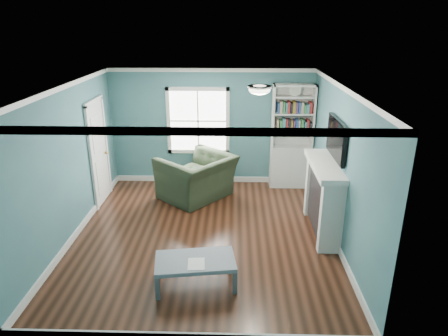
{
  "coord_description": "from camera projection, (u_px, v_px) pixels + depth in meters",
  "views": [
    {
      "loc": [
        0.52,
        -6.18,
        3.57
      ],
      "look_at": [
        0.34,
        0.4,
        1.12
      ],
      "focal_mm": 32.0,
      "sensor_mm": 36.0,
      "label": 1
    }
  ],
  "objects": [
    {
      "name": "trim",
      "position": [
        203.0,
        169.0,
        6.61
      ],
      "size": [
        4.5,
        5.0,
        2.6
      ],
      "color": "white",
      "rests_on": "ground"
    },
    {
      "name": "recliner",
      "position": [
        197.0,
        170.0,
        8.34
      ],
      "size": [
        1.6,
        1.65,
        1.22
      ],
      "primitive_type": "imported",
      "rotation": [
        0.0,
        0.0,
        -2.28
      ],
      "color": "black",
      "rests_on": "ground"
    },
    {
      "name": "fireplace",
      "position": [
        323.0,
        199.0,
        6.95
      ],
      "size": [
        0.44,
        1.58,
        1.3
      ],
      "color": "black",
      "rests_on": "ground"
    },
    {
      "name": "ceiling_fixture",
      "position": [
        259.0,
        89.0,
        6.22
      ],
      "size": [
        0.38,
        0.38,
        0.15
      ],
      "color": "white",
      "rests_on": "room_walls"
    },
    {
      "name": "window",
      "position": [
        198.0,
        121.0,
        8.87
      ],
      "size": [
        1.4,
        0.06,
        1.5
      ],
      "color": "white",
      "rests_on": "room_walls"
    },
    {
      "name": "door",
      "position": [
        99.0,
        151.0,
        8.04
      ],
      "size": [
        0.12,
        0.98,
        2.17
      ],
      "color": "silver",
      "rests_on": "ground"
    },
    {
      "name": "coffee_table",
      "position": [
        195.0,
        263.0,
        5.62
      ],
      "size": [
        1.19,
        0.76,
        0.41
      ],
      "rotation": [
        0.0,
        0.0,
        0.14
      ],
      "color": "#444C52",
      "rests_on": "ground"
    },
    {
      "name": "bookshelf",
      "position": [
        291.0,
        147.0,
        8.83
      ],
      "size": [
        0.9,
        0.35,
        2.31
      ],
      "color": "silver",
      "rests_on": "ground"
    },
    {
      "name": "tv",
      "position": [
        337.0,
        139.0,
        6.57
      ],
      "size": [
        0.06,
        1.1,
        0.65
      ],
      "primitive_type": "cube",
      "color": "black",
      "rests_on": "fireplace"
    },
    {
      "name": "light_switch",
      "position": [
        145.0,
        131.0,
        8.99
      ],
      "size": [
        0.08,
        0.01,
        0.12
      ],
      "primitive_type": "cube",
      "color": "white",
      "rests_on": "room_walls"
    },
    {
      "name": "paper_sheet",
      "position": [
        196.0,
        264.0,
        5.5
      ],
      "size": [
        0.25,
        0.31,
        0.0
      ],
      "primitive_type": "cube",
      "rotation": [
        0.0,
        0.0,
        0.08
      ],
      "color": "white",
      "rests_on": "coffee_table"
    },
    {
      "name": "room_walls",
      "position": [
        203.0,
        150.0,
        6.49
      ],
      "size": [
        5.0,
        5.0,
        5.0
      ],
      "color": "#3A6171",
      "rests_on": "ground"
    },
    {
      "name": "floor",
      "position": [
        204.0,
        235.0,
        7.04
      ],
      "size": [
        5.0,
        5.0,
        0.0
      ],
      "primitive_type": "plane",
      "color": "black",
      "rests_on": "ground"
    }
  ]
}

